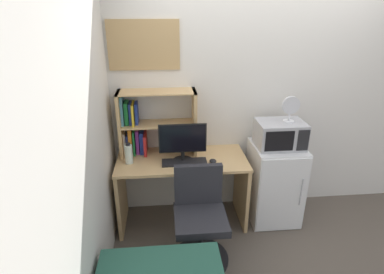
% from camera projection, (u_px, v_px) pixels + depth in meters
% --- Properties ---
extents(wall_back, '(6.40, 0.04, 2.60)m').
position_uv_depth(wall_back, '(298.00, 96.00, 3.38)').
color(wall_back, silver).
rests_on(wall_back, ground_plane).
extents(wall_left, '(0.04, 4.40, 2.60)m').
position_uv_depth(wall_left, '(64.00, 183.00, 1.72)').
color(wall_left, silver).
rests_on(wall_left, ground_plane).
extents(desk, '(1.32, 0.62, 0.76)m').
position_uv_depth(desk, '(182.00, 178.00, 3.26)').
color(desk, tan).
rests_on(desk, ground_plane).
extents(hutch_bookshelf, '(0.78, 0.27, 0.67)m').
position_uv_depth(hutch_bookshelf, '(147.00, 124.00, 3.19)').
color(hutch_bookshelf, tan).
rests_on(hutch_bookshelf, desk).
extents(monitor, '(0.47, 0.20, 0.40)m').
position_uv_depth(monitor, '(183.00, 141.00, 3.04)').
color(monitor, black).
rests_on(monitor, desk).
extents(keyboard, '(0.44, 0.15, 0.02)m').
position_uv_depth(keyboard, '(184.00, 162.00, 3.09)').
color(keyboard, black).
rests_on(keyboard, desk).
extents(computer_mouse, '(0.07, 0.08, 0.03)m').
position_uv_depth(computer_mouse, '(213.00, 161.00, 3.09)').
color(computer_mouse, black).
rests_on(computer_mouse, desk).
extents(water_bottle, '(0.08, 0.08, 0.21)m').
position_uv_depth(water_bottle, '(129.00, 154.00, 3.06)').
color(water_bottle, silver).
rests_on(water_bottle, desk).
extents(mini_fridge, '(0.51, 0.54, 0.87)m').
position_uv_depth(mini_fridge, '(274.00, 183.00, 3.38)').
color(mini_fridge, white).
rests_on(mini_fridge, ground_plane).
extents(microwave, '(0.47, 0.35, 0.27)m').
position_uv_depth(microwave, '(280.00, 134.00, 3.16)').
color(microwave, '#ADADB2').
rests_on(microwave, mini_fridge).
extents(desk_fan, '(0.18, 0.11, 0.26)m').
position_uv_depth(desk_fan, '(290.00, 108.00, 3.05)').
color(desk_fan, silver).
rests_on(desk_fan, microwave).
extents(desk_chair, '(0.53, 0.53, 0.90)m').
position_uv_depth(desk_chair, '(200.00, 222.00, 2.82)').
color(desk_chair, black).
rests_on(desk_chair, ground_plane).
extents(wall_corkboard, '(0.69, 0.02, 0.47)m').
position_uv_depth(wall_corkboard, '(144.00, 45.00, 3.00)').
color(wall_corkboard, tan).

